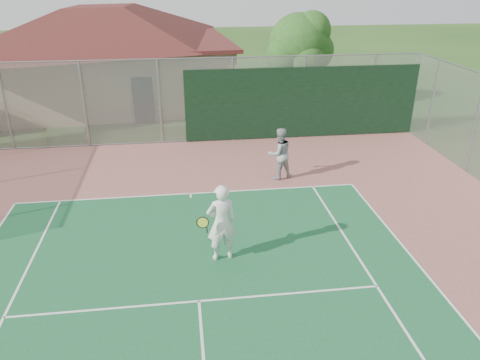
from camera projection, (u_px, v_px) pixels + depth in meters
name	position (u px, v px, depth m)	size (l,w,h in m)	color
back_fence	(235.00, 102.00, 19.47)	(20.08, 0.11, 3.53)	gray
side_fence_right	(475.00, 125.00, 16.32)	(0.08, 9.00, 3.50)	gray
clubhouse	(105.00, 46.00, 24.66)	(14.48, 10.25, 5.96)	tan
tree	(300.00, 46.00, 23.04)	(3.55, 3.36, 4.95)	#322012
player_white_front	(221.00, 223.00, 11.49)	(1.04, 0.65, 2.03)	silver
player_grey_back	(279.00, 154.00, 16.10)	(1.04, 0.91, 1.81)	#9B9DA0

